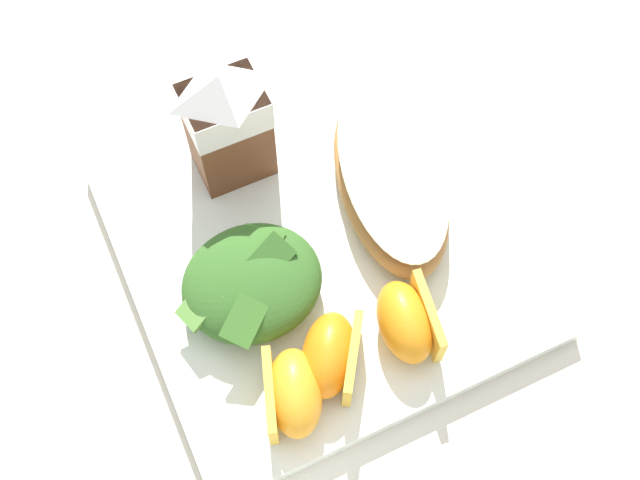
% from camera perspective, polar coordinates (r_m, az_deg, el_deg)
% --- Properties ---
extents(ground, '(3.00, 3.00, 0.00)m').
position_cam_1_polar(ground, '(0.60, 0.00, -1.11)').
color(ground, beige).
extents(white_plate, '(0.28, 0.28, 0.02)m').
position_cam_1_polar(white_plate, '(0.59, 0.00, -0.78)').
color(white_plate, white).
rests_on(white_plate, ground).
extents(cheesy_pizza_bread, '(0.12, 0.18, 0.04)m').
position_cam_1_polar(cheesy_pizza_bread, '(0.59, 5.17, 4.70)').
color(cheesy_pizza_bread, '#B77F42').
rests_on(cheesy_pizza_bread, white_plate).
extents(green_salad_pile, '(0.11, 0.09, 0.04)m').
position_cam_1_polar(green_salad_pile, '(0.55, -5.00, -3.10)').
color(green_salad_pile, '#336023').
rests_on(green_salad_pile, white_plate).
extents(milk_carton, '(0.06, 0.05, 0.11)m').
position_cam_1_polar(milk_carton, '(0.57, -6.83, 8.66)').
color(milk_carton, brown).
rests_on(milk_carton, white_plate).
extents(orange_wedge_front, '(0.05, 0.07, 0.04)m').
position_cam_1_polar(orange_wedge_front, '(0.52, -2.05, -11.09)').
color(orange_wedge_front, orange).
rests_on(orange_wedge_front, white_plate).
extents(orange_wedge_middle, '(0.06, 0.07, 0.04)m').
position_cam_1_polar(orange_wedge_middle, '(0.53, 0.85, -8.39)').
color(orange_wedge_middle, orange).
rests_on(orange_wedge_middle, white_plate).
extents(orange_wedge_rear, '(0.05, 0.07, 0.04)m').
position_cam_1_polar(orange_wedge_rear, '(0.54, 6.38, -5.89)').
color(orange_wedge_rear, orange).
rests_on(orange_wedge_rear, white_plate).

